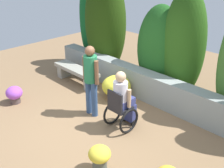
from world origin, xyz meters
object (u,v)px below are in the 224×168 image
(person_in_wheelchair, at_px, (122,102))
(stone_bench, at_px, (76,73))
(person_standing_companion, at_px, (91,77))
(flower_pot_terracotta_by_wall, at_px, (14,94))
(flower_pot_purple_near, at_px, (100,157))
(flower_pot_small_foreground, at_px, (116,87))

(person_in_wheelchair, bearing_deg, stone_bench, 172.29)
(person_standing_companion, relative_size, flower_pot_terracotta_by_wall, 3.74)
(person_in_wheelchair, height_order, person_standing_companion, person_standing_companion)
(stone_bench, bearing_deg, person_in_wheelchair, -16.00)
(flower_pot_purple_near, bearing_deg, stone_bench, 148.28)
(stone_bench, relative_size, flower_pot_terracotta_by_wall, 3.62)
(flower_pot_small_foreground, bearing_deg, person_in_wheelchair, -40.27)
(flower_pot_purple_near, relative_size, flower_pot_small_foreground, 0.68)
(stone_bench, height_order, person_standing_companion, person_standing_companion)
(person_standing_companion, distance_m, flower_pot_purple_near, 2.01)
(person_in_wheelchair, bearing_deg, flower_pot_terracotta_by_wall, -148.36)
(person_in_wheelchair, height_order, flower_pot_terracotta_by_wall, person_in_wheelchair)
(flower_pot_purple_near, distance_m, flower_pot_terracotta_by_wall, 3.29)
(person_in_wheelchair, distance_m, flower_pot_purple_near, 1.43)
(stone_bench, xyz_separation_m, flower_pot_purple_near, (3.14, -1.94, -0.01))
(person_standing_companion, distance_m, flower_pot_terracotta_by_wall, 2.17)
(stone_bench, xyz_separation_m, flower_pot_small_foreground, (1.47, 0.15, 0.00))
(flower_pot_small_foreground, bearing_deg, person_standing_companion, -81.17)
(person_in_wheelchair, height_order, flower_pot_purple_near, person_in_wheelchair)
(flower_pot_terracotta_by_wall, bearing_deg, person_in_wheelchair, 23.48)
(flower_pot_purple_near, bearing_deg, person_in_wheelchair, 117.89)
(stone_bench, relative_size, flower_pot_small_foreground, 2.16)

